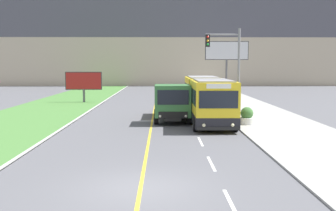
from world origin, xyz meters
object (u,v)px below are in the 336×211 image
city_bus (207,99)px  planter_round_third (223,102)px  billboard_small (84,82)px  planter_round_far (214,97)px  dump_truck (172,103)px  planter_round_second (234,108)px  billboard_large (227,53)px  traffic_light_mast (229,65)px  planter_round_near (247,117)px  car_distant (190,92)px

city_bus → planter_round_third: city_bus is taller
billboard_small → planter_round_far: 13.97m
planter_round_third → dump_truck: bearing=-119.7°
planter_round_second → planter_round_far: size_ratio=1.00×
billboard_small → planter_round_third: bearing=-21.6°
city_bus → dump_truck: bearing=-166.5°
billboard_large → planter_round_second: (-2.15, -17.24, -4.84)m
dump_truck → planter_round_second: size_ratio=6.34×
traffic_light_mast → planter_round_near: bearing=11.4°
city_bus → billboard_large: bearing=77.0°
planter_round_second → planter_round_near: bearing=-91.3°
city_bus → billboard_small: size_ratio=3.04×
city_bus → planter_round_near: bearing=-43.0°
traffic_light_mast → planter_round_third: size_ratio=6.00×
city_bus → planter_round_third: size_ratio=11.04×
traffic_light_mast → planter_round_far: bearing=86.0°
billboard_small → car_distant: bearing=28.2°
city_bus → planter_round_second: city_bus is taller
planter_round_second → planter_round_third: (-0.06, 5.21, -0.02)m
car_distant → city_bus: bearing=-90.6°
billboard_large → billboard_small: (-16.28, -6.45, -3.18)m
dump_truck → planter_round_third: bearing=60.3°
planter_round_third → planter_round_far: size_ratio=0.96×
planter_round_far → planter_round_second: bearing=-88.5°
billboard_large → planter_round_far: size_ratio=6.20×
city_bus → billboard_small: (-11.60, 13.75, 0.65)m
billboard_large → planter_round_third: (-2.20, -12.03, -4.86)m
planter_round_near → traffic_light_mast: bearing=-168.6°
dump_truck → car_distant: size_ratio=1.63×
billboard_small → planter_round_third: 15.24m
billboard_large → billboard_small: bearing=-158.4°
traffic_light_mast → planter_round_third: bearing=82.9°
planter_round_near → planter_round_far: size_ratio=1.04×
planter_round_far → planter_round_near: bearing=-89.4°
traffic_light_mast → planter_round_second: 6.63m
billboard_large → planter_round_far: 8.70m
billboard_large → planter_round_second: billboard_large is taller
car_distant → planter_round_second: 17.28m
planter_round_far → billboard_large: bearing=70.5°
planter_round_near → planter_round_far: bearing=90.6°
billboard_small → planter_round_third: (14.08, -5.58, -1.68)m
planter_round_far → car_distant: bearing=106.9°
city_bus → billboard_small: bearing=130.2°
car_distant → planter_round_near: car_distant is taller
traffic_light_mast → city_bus: bearing=114.7°
billboard_small → planter_round_near: 21.34m
billboard_small → planter_round_third: size_ratio=3.63×
car_distant → traffic_light_mast: 22.86m
car_distant → planter_round_third: car_distant is taller
planter_round_near → billboard_large: bearing=84.2°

